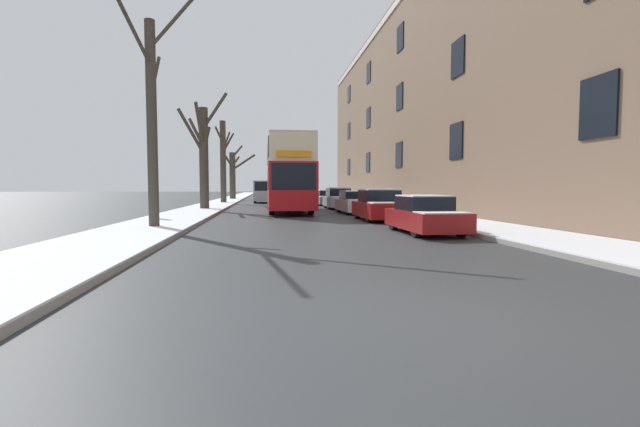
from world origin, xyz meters
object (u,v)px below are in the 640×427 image
object	(u,v)px
double_decker_bus	(288,172)
parked_car_1	(379,206)
parked_car_3	(338,199)
parked_car_4	(327,198)
bare_tree_left_2	(223,160)
oncoming_van	(264,191)
pedestrian_left_sidewalk	(155,201)
bare_tree_left_1	(203,153)
parked_car_2	(355,203)
bare_tree_left_3	(233,173)
bare_tree_left_0	(153,115)
parked_car_0	(425,215)

from	to	relation	value
double_decker_bus	parked_car_1	distance (m)	9.18
parked_car_3	parked_car_4	size ratio (longest dim) A/B	1.04
bare_tree_left_2	oncoming_van	distance (m)	5.49
bare_tree_left_2	double_decker_bus	size ratio (longest dim) A/B	0.69
parked_car_1	parked_car_3	xyz separation A→B (m)	(-0.00, 11.40, 0.02)
parked_car_1	pedestrian_left_sidewalk	bearing A→B (deg)	176.93
parked_car_4	bare_tree_left_2	bearing A→B (deg)	153.54
bare_tree_left_1	bare_tree_left_2	bearing A→B (deg)	89.11
double_decker_bus	parked_car_2	bearing A→B (deg)	-32.81
bare_tree_left_2	bare_tree_left_3	size ratio (longest dim) A/B	1.11
parked_car_4	pedestrian_left_sidewalk	bearing A→B (deg)	-121.86
pedestrian_left_sidewalk	parked_car_3	bearing A→B (deg)	-84.02
bare_tree_left_0	bare_tree_left_2	distance (m)	25.46
bare_tree_left_0	parked_car_2	xyz separation A→B (m)	(9.37, 9.17, -3.50)
parked_car_3	bare_tree_left_1	bearing A→B (deg)	-170.41
bare_tree_left_1	bare_tree_left_2	xyz separation A→B (m)	(0.19, 12.07, 0.29)
parked_car_2	oncoming_van	size ratio (longest dim) A/B	0.82
pedestrian_left_sidewalk	bare_tree_left_2	bearing A→B (deg)	-43.27
bare_tree_left_1	double_decker_bus	xyz separation A→B (m)	(5.56, -1.71, -1.30)
oncoming_van	bare_tree_left_0	bearing A→B (deg)	-97.92
parked_car_1	parked_car_4	size ratio (longest dim) A/B	1.00
bare_tree_left_0	parked_car_4	size ratio (longest dim) A/B	2.25
bare_tree_left_0	oncoming_van	bearing A→B (deg)	82.08
parked_car_0	parked_car_1	world-z (taller)	parked_car_1
parked_car_2	bare_tree_left_2	bearing A→B (deg)	119.63
bare_tree_left_1	parked_car_1	xyz separation A→B (m)	(9.45, -9.81, -3.16)
bare_tree_left_0	pedestrian_left_sidewalk	size ratio (longest dim) A/B	5.40
parked_car_0	pedestrian_left_sidewalk	distance (m)	12.17
parked_car_3	parked_car_4	distance (m)	5.87
parked_car_0	parked_car_3	world-z (taller)	parked_car_3
bare_tree_left_1	pedestrian_left_sidewalk	bearing A→B (deg)	-95.74
parked_car_1	oncoming_van	xyz separation A→B (m)	(-5.46, 24.54, 0.52)
bare_tree_left_0	bare_tree_left_1	xyz separation A→B (m)	(-0.08, 13.38, -0.30)
parked_car_2	oncoming_van	xyz separation A→B (m)	(-5.46, 18.95, 0.56)
bare_tree_left_1	double_decker_bus	world-z (taller)	bare_tree_left_1
parked_car_2	parked_car_3	distance (m)	5.82
bare_tree_left_2	pedestrian_left_sidewalk	world-z (taller)	bare_tree_left_2
bare_tree_left_2	parked_car_3	world-z (taller)	bare_tree_left_2
bare_tree_left_3	parked_car_3	world-z (taller)	bare_tree_left_3
parked_car_3	bare_tree_left_3	bearing A→B (deg)	111.49
parked_car_4	oncoming_van	bearing A→B (deg)	126.92
bare_tree_left_3	double_decker_bus	world-z (taller)	bare_tree_left_3
bare_tree_left_2	bare_tree_left_0	bearing A→B (deg)	-90.24
bare_tree_left_0	pedestrian_left_sidewalk	distance (m)	5.34
parked_car_1	bare_tree_left_1	bearing A→B (deg)	133.95
bare_tree_left_1	parked_car_2	size ratio (longest dim) A/B	1.75
bare_tree_left_1	bare_tree_left_0	bearing A→B (deg)	-89.65
bare_tree_left_1	pedestrian_left_sidewalk	world-z (taller)	bare_tree_left_1
parked_car_0	parked_car_1	distance (m)	5.78
bare_tree_left_0	parked_car_1	size ratio (longest dim) A/B	2.25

